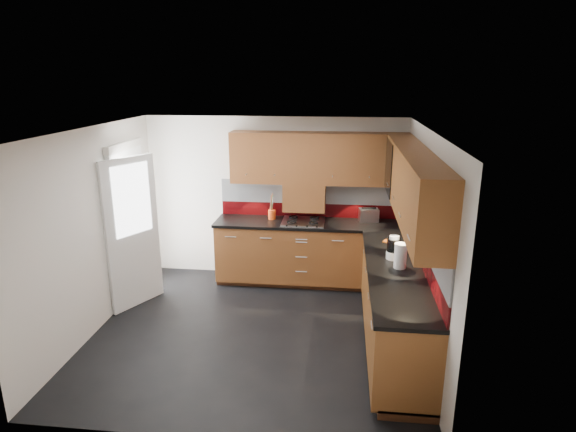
# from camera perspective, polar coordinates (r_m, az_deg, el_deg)

# --- Properties ---
(room) EXTENTS (4.00, 3.80, 2.64)m
(room) POSITION_cam_1_polar(r_m,az_deg,el_deg) (5.36, -4.22, 0.51)
(room) COLOR black
(base_cabinets) EXTENTS (2.70, 3.20, 0.95)m
(base_cabinets) POSITION_cam_1_polar(r_m,az_deg,el_deg) (6.31, 6.83, -7.32)
(base_cabinets) COLOR brown
(base_cabinets) RESTS_ON room
(countertop) EXTENTS (2.72, 3.22, 0.04)m
(countertop) POSITION_cam_1_polar(r_m,az_deg,el_deg) (6.12, 6.86, -3.23)
(countertop) COLOR black
(countertop) RESTS_ON base_cabinets
(backsplash) EXTENTS (2.70, 3.20, 0.54)m
(backsplash) POSITION_cam_1_polar(r_m,az_deg,el_deg) (6.25, 8.99, -0.10)
(backsplash) COLOR #65090C
(backsplash) RESTS_ON countertop
(upper_cabinets) EXTENTS (2.50, 3.20, 0.72)m
(upper_cabinets) POSITION_cam_1_polar(r_m,az_deg,el_deg) (5.96, 8.86, 5.32)
(upper_cabinets) COLOR brown
(upper_cabinets) RESTS_ON room
(extractor_hood) EXTENTS (0.60, 0.33, 0.40)m
(extractor_hood) POSITION_cam_1_polar(r_m,az_deg,el_deg) (6.93, 1.95, 2.32)
(extractor_hood) COLOR brown
(extractor_hood) RESTS_ON room
(glass_cabinet) EXTENTS (0.32, 0.80, 0.66)m
(glass_cabinet) POSITION_cam_1_polar(r_m,az_deg,el_deg) (6.28, 13.18, 5.88)
(glass_cabinet) COLOR black
(glass_cabinet) RESTS_ON room
(back_door) EXTENTS (0.42, 1.19, 2.04)m
(back_door) POSITION_cam_1_polar(r_m,az_deg,el_deg) (6.72, -18.04, -1.14)
(back_door) COLOR white
(back_door) RESTS_ON room
(gas_hob) EXTENTS (0.60, 0.53, 0.05)m
(gas_hob) POSITION_cam_1_polar(r_m,az_deg,el_deg) (6.86, 1.82, -0.65)
(gas_hob) COLOR silver
(gas_hob) RESTS_ON countertop
(utensil_pot) EXTENTS (0.11, 0.11, 0.39)m
(utensil_pot) POSITION_cam_1_polar(r_m,az_deg,el_deg) (7.01, -1.93, 0.37)
(utensil_pot) COLOR #E04815
(utensil_pot) RESTS_ON countertop
(toaster) EXTENTS (0.29, 0.20, 0.20)m
(toaster) POSITION_cam_1_polar(r_m,az_deg,el_deg) (6.98, 9.54, 0.11)
(toaster) COLOR silver
(toaster) RESTS_ON countertop
(food_processor) EXTENTS (0.17, 0.17, 0.28)m
(food_processor) POSITION_cam_1_polar(r_m,az_deg,el_deg) (5.61, 12.42, -3.76)
(food_processor) COLOR white
(food_processor) RESTS_ON countertop
(paper_towel) EXTENTS (0.15, 0.15, 0.28)m
(paper_towel) POSITION_cam_1_polar(r_m,az_deg,el_deg) (5.36, 13.17, -4.62)
(paper_towel) COLOR white
(paper_towel) RESTS_ON countertop
(orange_cloth) EXTENTS (0.18, 0.17, 0.01)m
(orange_cloth) POSITION_cam_1_polar(r_m,az_deg,el_deg) (6.19, 11.92, -2.99)
(orange_cloth) COLOR orange
(orange_cloth) RESTS_ON countertop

